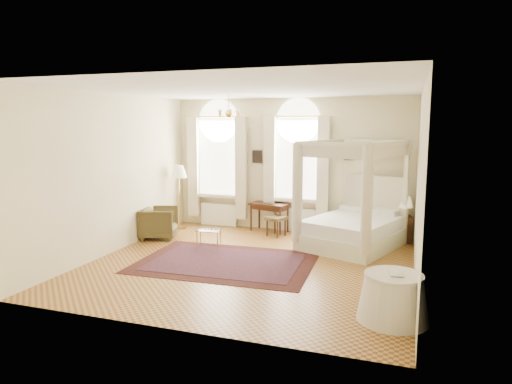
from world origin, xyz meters
TOP-DOWN VIEW (x-y plane):
  - ground at (0.00, 0.00)m, footprint 6.00×6.00m
  - room_walls at (0.00, 0.00)m, footprint 6.00×6.00m
  - window_left at (-1.90, 2.87)m, footprint 1.62×0.27m
  - window_right at (0.20, 2.87)m, footprint 1.62×0.27m
  - chandelier at (-0.90, 1.20)m, footprint 0.51×0.45m
  - wall_pictures at (0.09, 2.97)m, footprint 2.54×0.03m
  - canopy_bed at (1.69, 1.85)m, footprint 2.34×2.58m
  - nightstand at (2.70, 2.70)m, footprint 0.52×0.49m
  - nightstand_lamp at (2.79, 2.60)m, footprint 0.31×0.31m
  - writing_desk at (-0.44, 2.70)m, footprint 1.05×0.72m
  - laptop at (-0.41, 2.60)m, footprint 0.32×0.23m
  - stool at (-0.14, 2.30)m, footprint 0.53×0.53m
  - armchair at (-2.70, 1.21)m, footprint 1.02×1.01m
  - coffee_table at (-1.31, 0.97)m, footprint 0.59×0.46m
  - floor_lamp at (-2.70, 2.23)m, footprint 0.42×0.42m
  - oriental_rug at (-0.47, -0.06)m, footprint 3.46×2.55m
  - side_table at (2.70, -1.77)m, footprint 0.97×0.97m
  - book at (2.64, -1.82)m, footprint 0.22×0.27m

SIDE VIEW (x-z plane):
  - ground at x=0.00m, z-range 0.00..0.00m
  - oriental_rug at x=-0.47m, z-range 0.00..0.01m
  - nightstand at x=2.70m, z-range 0.00..0.61m
  - side_table at x=2.70m, z-range -0.01..0.65m
  - coffee_table at x=-1.31m, z-range 0.14..0.51m
  - armchair at x=-2.70m, z-range 0.00..0.74m
  - stool at x=-0.14m, z-range 0.16..0.63m
  - canopy_bed at x=1.69m, z-range -0.63..1.69m
  - writing_desk at x=-0.44m, z-range 0.26..0.97m
  - book at x=2.64m, z-range 0.66..0.68m
  - laptop at x=-0.41m, z-range 0.72..0.74m
  - nightstand_lamp at x=2.79m, z-range 0.69..1.14m
  - floor_lamp at x=-2.70m, z-range 0.58..2.21m
  - window_left at x=-1.90m, z-range -0.16..3.13m
  - window_right at x=0.20m, z-range -0.16..3.13m
  - wall_pictures at x=0.09m, z-range 1.70..2.09m
  - room_walls at x=0.00m, z-range -1.02..4.98m
  - chandelier at x=-0.90m, z-range 2.66..3.16m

